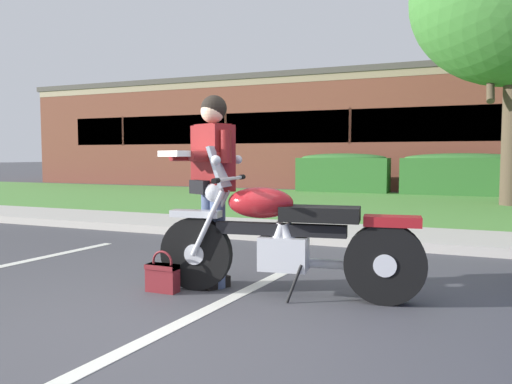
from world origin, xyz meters
TOP-DOWN VIEW (x-y plane):
  - ground_plane at (0.00, 0.00)m, footprint 140.00×140.00m
  - curb_strip at (0.00, 3.43)m, footprint 60.00×0.20m
  - concrete_walk at (0.00, 4.28)m, footprint 60.00×1.50m
  - grass_lawn at (0.00, 8.81)m, footprint 60.00×7.56m
  - stall_stripe_1 at (0.07, 0.20)m, footprint 0.53×4.39m
  - motorcycle at (0.58, 0.96)m, footprint 2.24×0.82m
  - rider_person at (-0.22, 0.98)m, footprint 0.59×0.67m
  - handbag at (-0.52, 0.65)m, footprint 0.28×0.13m
  - hedge_left at (-1.61, 12.40)m, footprint 2.79×0.90m
  - hedge_center_left at (1.82, 12.40)m, footprint 3.36×0.90m
  - brick_building at (-1.68, 18.10)m, footprint 27.30×8.92m

SIDE VIEW (x-z plane):
  - ground_plane at x=0.00m, z-range 0.00..0.00m
  - stall_stripe_1 at x=0.07m, z-range 0.00..0.01m
  - grass_lawn at x=0.00m, z-range 0.00..0.06m
  - concrete_walk at x=0.00m, z-range 0.00..0.08m
  - curb_strip at x=0.00m, z-range 0.00..0.12m
  - handbag at x=-0.52m, z-range -0.04..0.32m
  - motorcycle at x=0.58m, z-range -0.14..1.12m
  - hedge_center_left at x=1.82m, z-range 0.03..1.27m
  - hedge_left at x=-1.61m, z-range 0.03..1.27m
  - rider_person at x=-0.22m, z-range 0.15..1.86m
  - brick_building at x=-1.68m, z-range 0.00..4.13m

